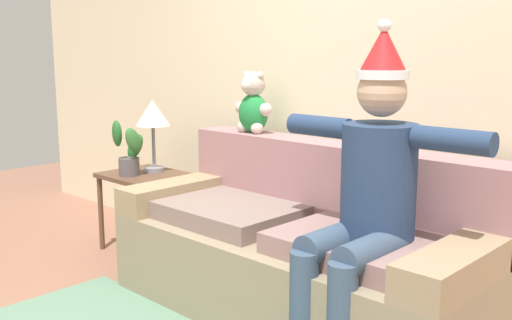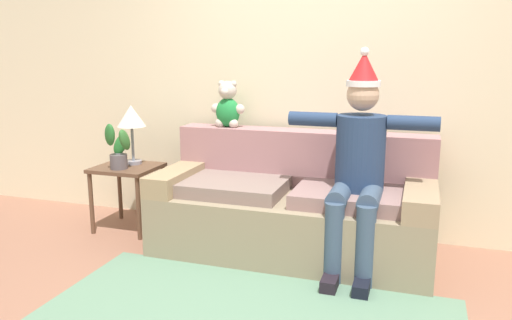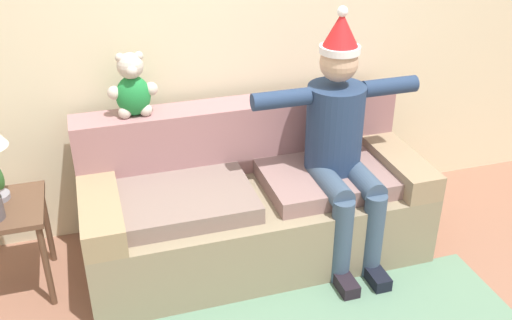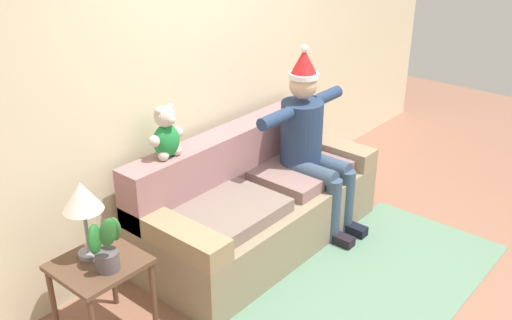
{
  "view_description": "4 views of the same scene",
  "coord_description": "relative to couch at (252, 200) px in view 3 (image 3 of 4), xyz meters",
  "views": [
    {
      "loc": [
        1.9,
        -1.32,
        1.38
      ],
      "look_at": [
        -0.19,
        0.86,
        0.82
      ],
      "focal_mm": 41.51,
      "sensor_mm": 36.0,
      "label": 1
    },
    {
      "loc": [
        0.87,
        -2.51,
        1.48
      ],
      "look_at": [
        -0.22,
        0.78,
        0.74
      ],
      "focal_mm": 35.11,
      "sensor_mm": 36.0,
      "label": 2
    },
    {
      "loc": [
        -0.88,
        -1.92,
        2.26
      ],
      "look_at": [
        -0.05,
        0.78,
        0.76
      ],
      "focal_mm": 40.95,
      "sensor_mm": 36.0,
      "label": 3
    },
    {
      "loc": [
        -3.05,
        -1.54,
        2.58
      ],
      "look_at": [
        -0.09,
        0.95,
        0.77
      ],
      "focal_mm": 40.57,
      "sensor_mm": 36.0,
      "label": 4
    }
  ],
  "objects": [
    {
      "name": "teddy_bear",
      "position": [
        -0.63,
        0.27,
        0.71
      ],
      "size": [
        0.29,
        0.17,
        0.38
      ],
      "color": "#20853D",
      "rests_on": "couch"
    },
    {
      "name": "couch",
      "position": [
        0.0,
        0.0,
        0.0
      ],
      "size": [
        2.04,
        0.89,
        0.88
      ],
      "color": "gray",
      "rests_on": "ground_plane"
    },
    {
      "name": "person_seated",
      "position": [
        0.49,
        -0.17,
        0.43
      ],
      "size": [
        1.02,
        0.77,
        1.52
      ],
      "color": "navy",
      "rests_on": "ground_plane"
    },
    {
      "name": "back_wall",
      "position": [
        0.0,
        0.52,
        1.01
      ],
      "size": [
        7.0,
        0.1,
        2.7
      ],
      "primitive_type": "cube",
      "color": "beige",
      "rests_on": "ground_plane"
    }
  ]
}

